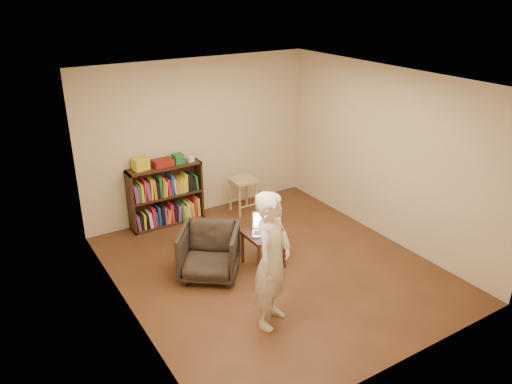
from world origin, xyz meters
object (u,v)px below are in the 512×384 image
armchair (209,252)px  side_table (264,239)px  laptop (265,228)px  stool (243,185)px  bookshelf (166,198)px  person (272,260)px

armchair → side_table: bearing=24.7°
side_table → laptop: size_ratio=1.07×
stool → armchair: armchair is taller
bookshelf → person: (0.03, -3.06, 0.38)m
stool → armchair: bearing=-133.1°
bookshelf → stool: bearing=-11.9°
bookshelf → armchair: size_ratio=1.56×
side_table → person: size_ratio=0.30×
bookshelf → side_table: size_ratio=2.41×
armchair → bookshelf: bearing=122.9°
side_table → person: bearing=-118.5°
side_table → laptop: (0.03, 0.03, 0.14)m
side_table → person: person is taller
person → laptop: bearing=28.0°
bookshelf → stool: size_ratio=2.00×
laptop → side_table: bearing=-106.0°
bookshelf → side_table: (0.63, -1.95, -0.02)m
stool → person: (-1.26, -2.79, 0.34)m
side_table → laptop: laptop is taller
side_table → person: (-0.60, -1.11, 0.41)m
side_table → armchair: bearing=167.8°
bookshelf → armchair: bookshelf is taller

